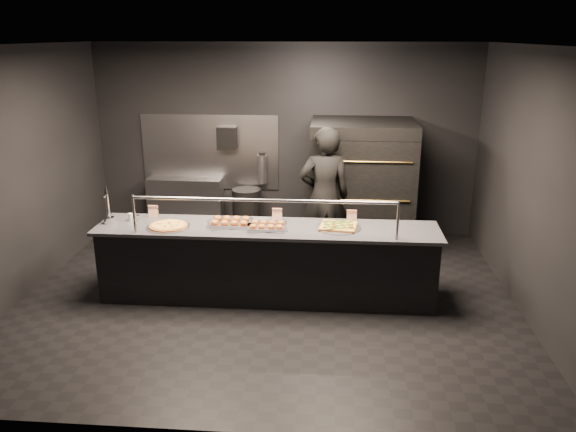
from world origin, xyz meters
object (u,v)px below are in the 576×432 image
Objects in this scene: square_pizza at (338,226)px; trash_bin at (247,212)px; service_counter at (267,262)px; worker at (324,197)px; pizza_oven at (361,184)px; round_pizza at (168,226)px; slider_tray_b at (267,226)px; fire_extinguisher at (262,169)px; towel_dispenser at (227,138)px; prep_shelf at (186,205)px; slider_tray_a at (230,222)px; beer_tap at (108,212)px.

trash_bin is at bearing 123.29° from square_pizza.
worker is (0.66, 1.18, 0.51)m from service_counter.
service_counter is 2.15× the size of pizza_oven.
round_pizza reaches higher than trash_bin.
square_pizza is at bearing -100.62° from pizza_oven.
round_pizza is at bearing -139.75° from pizza_oven.
slider_tray_b is at bearing -75.29° from trash_bin.
service_counter is at bearing -177.72° from square_pizza.
fire_extinguisher is (-0.35, 2.40, 0.60)m from service_counter.
fire_extinguisher is at bearing 1.04° from towel_dispenser.
round_pizza is 0.68× the size of trash_bin.
trash_bin is (-1.44, 2.19, -0.56)m from square_pizza.
towel_dispenser reaches higher than prep_shelf.
round_pizza is at bearing 23.66° from worker.
square_pizza is (1.75, -2.36, -0.61)m from towel_dispenser.
service_counter is at bearing 5.04° from round_pizza.
pizza_oven is at bearing -138.41° from worker.
fire_extinguisher is at bearing 87.61° from slider_tray_a.
slider_tray_a is (-0.45, 0.06, 0.49)m from service_counter.
pizza_oven reaches higher than towel_dispenser.
trash_bin is at bearing -51.19° from worker.
service_counter is 2.02m from beer_tap.
square_pizza is 1.17m from worker.
fire_extinguisher is 0.98× the size of round_pizza.
fire_extinguisher is (1.25, 0.08, 0.61)m from prep_shelf.
fire_extinguisher is 2.66m from square_pizza.
trash_bin is at bearing -142.67° from fire_extinguisher.
slider_tray_a reaches higher than slider_tray_b.
pizza_oven reaches higher than prep_shelf.
prep_shelf is 2.51m from round_pizza.
service_counter is 0.49m from slider_tray_b.
worker reaches higher than fire_extinguisher.
service_counter is 2.78m from towel_dispenser.
round_pizza is at bearing -174.96° from service_counter.
pizza_oven is 3.67m from beer_tap.
towel_dispenser is at bearing 66.78° from beer_tap.
slider_tray_a is at bearing -131.81° from pizza_oven.
fire_extinguisher is at bearing 98.34° from slider_tray_b.
trash_bin is (1.01, -0.10, -0.07)m from prep_shelf.
slider_tray_b reaches higher than prep_shelf.
worker reaches higher than round_pizza.
service_counter is at bearing -122.27° from pizza_oven.
service_counter is at bearing 0.22° from beer_tap.
square_pizza reaches higher than round_pizza.
prep_shelf is 0.62× the size of worker.
worker is (-0.54, -0.72, 0.01)m from pizza_oven.
pizza_oven is 1.59× the size of prep_shelf.
round_pizza is at bearing -104.03° from trash_bin.
towel_dispenser is at bearing -178.96° from fire_extinguisher.
service_counter reaches higher than fire_extinguisher.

